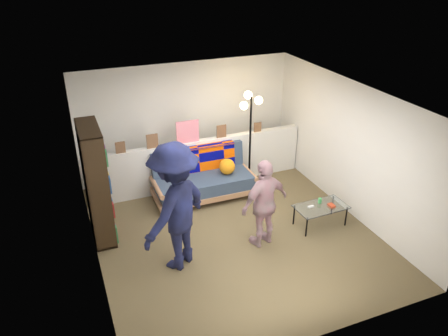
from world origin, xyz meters
The scene contains 10 objects.
ground centered at (0.00, 0.00, 0.00)m, with size 5.00×5.00×0.00m, color brown.
room_shell centered at (0.00, 0.47, 1.67)m, with size 4.60×5.05×2.45m.
half_wall_ledge centered at (0.00, 1.80, 0.50)m, with size 4.45×0.15×1.00m, color silver.
ledge_decor centered at (-0.23, 1.78, 1.18)m, with size 2.97×0.02×0.45m.
futon_sofa centered at (-0.04, 1.37, 0.39)m, with size 1.96×0.96×0.84m.
bookshelf centered at (-2.08, 0.78, 0.92)m, with size 0.33×0.98×1.96m.
coffee_table centered at (1.51, -0.37, 0.36)m, with size 0.92×0.53×0.47m.
floor_lamp centered at (1.00, 1.51, 1.38)m, with size 0.45×0.37×1.95m.
person_left centered at (-1.10, -0.44, 1.01)m, with size 1.30×0.75×2.01m, color black.
person_right centered at (0.35, -0.46, 0.75)m, with size 0.88×0.37×1.51m, color pink.
Camera 1 is at (-2.47, -5.73, 4.38)m, focal length 35.00 mm.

